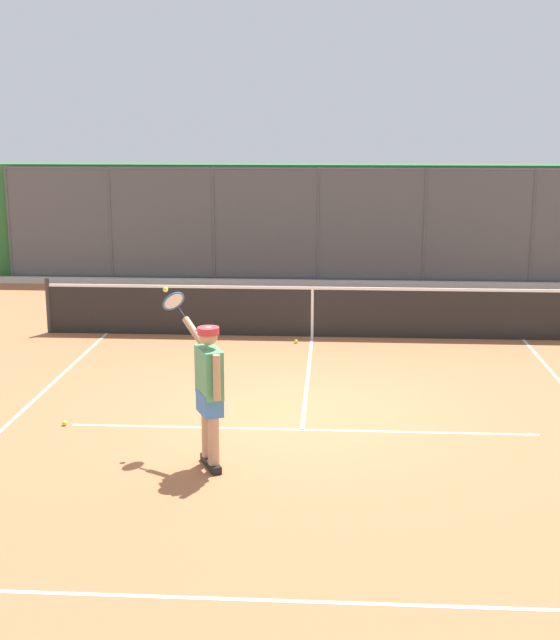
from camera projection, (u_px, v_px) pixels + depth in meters
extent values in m
plane|color=#B76B42|center=(304.00, 413.00, 11.94)|extent=(60.00, 60.00, 0.00)
cube|color=white|center=(284.00, 601.00, 7.25)|extent=(7.91, 0.05, 0.01)
cube|color=white|center=(302.00, 430.00, 11.30)|extent=(6.17, 0.05, 0.01)
cube|color=white|center=(21.00, 412.00, 11.99)|extent=(0.05, 9.26, 0.01)
cube|color=white|center=(308.00, 375.00, 13.78)|extent=(0.05, 5.09, 0.01)
cylinder|color=#474C51|center=(532.00, 229.00, 20.83)|extent=(0.07, 0.07, 2.90)
cylinder|color=#474C51|center=(424.00, 228.00, 20.98)|extent=(0.07, 0.07, 2.90)
cylinder|color=#474C51|center=(318.00, 227.00, 21.14)|extent=(0.07, 0.07, 2.90)
cylinder|color=#474C51|center=(214.00, 226.00, 21.30)|extent=(0.07, 0.07, 2.90)
cylinder|color=#474C51|center=(111.00, 225.00, 21.46)|extent=(0.07, 0.07, 2.90)
cylinder|color=#474C51|center=(9.00, 225.00, 21.62)|extent=(0.07, 0.07, 2.90)
cylinder|color=#474C51|center=(319.00, 169.00, 20.83)|extent=(15.60, 0.05, 0.05)
cube|color=#474C51|center=(318.00, 227.00, 21.14)|extent=(15.60, 0.02, 2.90)
cube|color=#2D6B33|center=(319.00, 223.00, 21.77)|extent=(18.60, 0.90, 2.95)
cube|color=silver|center=(318.00, 283.00, 21.28)|extent=(16.60, 0.18, 0.15)
cylinder|color=#2D2D2D|center=(48.00, 305.00, 16.45)|extent=(0.09, 0.09, 1.07)
cube|color=black|center=(312.00, 313.00, 16.15)|extent=(10.06, 0.02, 0.91)
cube|color=white|center=(312.00, 288.00, 16.05)|extent=(10.06, 0.04, 0.05)
cube|color=white|center=(312.00, 313.00, 16.15)|extent=(0.05, 0.04, 0.91)
cube|color=black|center=(214.00, 468.00, 9.95)|extent=(0.21, 0.28, 0.09)
cylinder|color=tan|center=(213.00, 432.00, 9.85)|extent=(0.13, 0.13, 0.78)
cube|color=black|center=(208.00, 459.00, 10.19)|extent=(0.21, 0.28, 0.09)
cylinder|color=tan|center=(207.00, 425.00, 10.09)|extent=(0.13, 0.13, 0.78)
cube|color=#3D7AC6|center=(210.00, 403.00, 9.90)|extent=(0.37, 0.47, 0.26)
cube|color=#4C9E6B|center=(209.00, 372.00, 9.82)|extent=(0.39, 0.53, 0.57)
cylinder|color=tan|center=(217.00, 377.00, 9.54)|extent=(0.08, 0.08, 0.52)
cylinder|color=tan|center=(193.00, 331.00, 10.12)|extent=(0.32, 0.34, 0.29)
sphere|color=tan|center=(208.00, 336.00, 9.72)|extent=(0.22, 0.22, 0.22)
cylinder|color=red|center=(208.00, 331.00, 9.71)|extent=(0.33, 0.33, 0.08)
cube|color=red|center=(205.00, 331.00, 9.82)|extent=(0.25, 0.25, 0.02)
cylinder|color=black|center=(182.00, 314.00, 10.27)|extent=(0.14, 0.15, 0.13)
torus|color=#28569E|center=(173.00, 301.00, 10.39)|extent=(0.34, 0.33, 0.26)
cylinder|color=silver|center=(173.00, 301.00, 10.39)|extent=(0.28, 0.27, 0.21)
sphere|color=#D6E042|center=(166.00, 289.00, 10.50)|extent=(0.07, 0.07, 0.07)
sphere|color=#CCDB33|center=(296.00, 341.00, 15.76)|extent=(0.07, 0.07, 0.07)
sphere|color=#C1D138|center=(64.00, 423.00, 11.46)|extent=(0.07, 0.07, 0.07)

